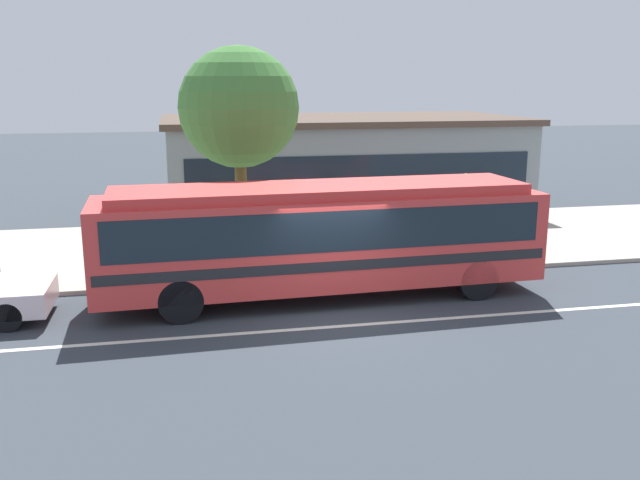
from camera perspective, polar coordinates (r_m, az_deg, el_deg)
name	(u,v)px	position (r m, az deg, el deg)	size (l,w,h in m)	color
ground_plane	(335,314)	(15.89, 1.22, -6.18)	(120.00, 120.00, 0.00)	#333A41
sidewalk_slab	(288,245)	(22.19, -2.67, -0.42)	(60.00, 8.00, 0.12)	#A59C90
lane_stripe_center	(343,326)	(15.16, 1.90, -7.14)	(56.00, 0.16, 0.01)	silver
transit_bus	(322,233)	(16.71, 0.15, 0.61)	(10.88, 2.83, 2.80)	#D63A37
pedestrian_waiting_near_sign	(342,234)	(18.81, 1.81, 0.52)	(0.44, 0.44, 1.76)	#1F2345
pedestrian_walking_along_curb	(132,245)	(18.31, -15.30, -0.43)	(0.43, 0.43, 1.69)	#2E2D45
pedestrian_standing_by_tree	(377,230)	(19.67, 4.77, 0.82)	(0.48, 0.48, 1.64)	#766150
bus_stop_sign	(467,207)	(19.90, 12.12, 2.72)	(0.08, 0.44, 2.56)	gray
street_tree_near_stop	(239,108)	(19.94, -6.73, 10.80)	(3.42, 3.42, 6.09)	brown
station_building	(341,162)	(28.91, 1.72, 6.46)	(14.49, 7.80, 3.78)	gray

